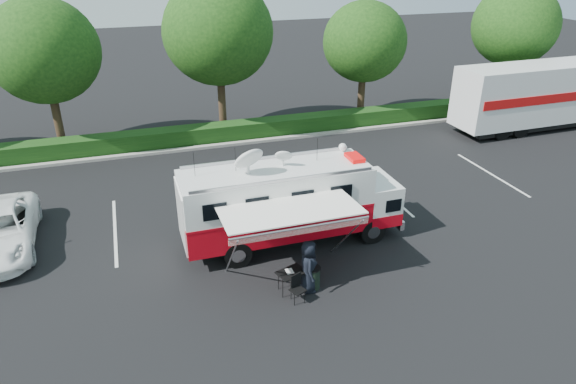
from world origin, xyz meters
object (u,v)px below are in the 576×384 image
Objects in this scene: folding_table at (291,273)px; trash_bin at (313,277)px; white_suv at (3,249)px; semi_trailer at (552,94)px; command_truck at (290,203)px.

trash_bin reaches higher than folding_table.
white_suv is 7.01× the size of trash_bin.
semi_trailer is at bearing 7.87° from white_suv.
folding_table is 0.80m from trash_bin.
command_truck is at bearing 72.39° from folding_table.
trash_bin is (10.29, -5.91, 0.40)m from white_suv.
folding_table is at bearing -151.49° from semi_trailer.
white_suv is (-10.50, 2.91, -1.71)m from command_truck.
white_suv is at bearing 164.49° from command_truck.
trash_bin is 0.06× the size of semi_trailer.
white_suv is at bearing 148.39° from folding_table.
command_truck is at bearing 86.06° from trash_bin.
command_truck is 1.49× the size of white_suv.
white_suv is 11.87m from trash_bin.
semi_trailer is at bearing 29.45° from trash_bin.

